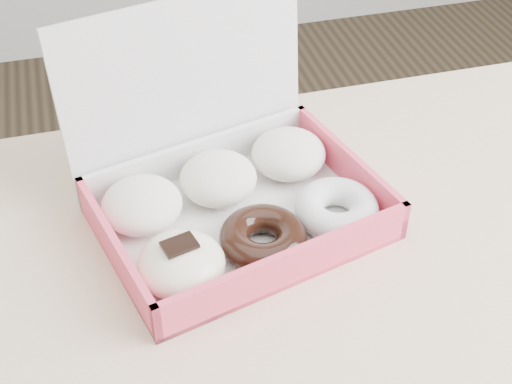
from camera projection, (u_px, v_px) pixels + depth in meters
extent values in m
cube|color=#CEAE87|center=(253.00, 346.00, 0.71)|extent=(1.20, 0.80, 0.04)
cylinder|color=#CEAE87|center=(489.00, 260.00, 1.32)|extent=(0.05, 0.05, 0.71)
cube|color=silver|center=(240.00, 223.00, 0.82)|extent=(0.35, 0.29, 0.01)
cube|color=#ED455F|center=(289.00, 269.00, 0.73)|extent=(0.30, 0.08, 0.05)
cube|color=silver|center=(198.00, 158.00, 0.87)|extent=(0.30, 0.08, 0.05)
cube|color=#ED455F|center=(116.00, 254.00, 0.75)|extent=(0.06, 0.22, 0.05)
cube|color=#ED455F|center=(348.00, 168.00, 0.86)|extent=(0.06, 0.22, 0.05)
cube|color=silver|center=(186.00, 89.00, 0.83)|extent=(0.30, 0.10, 0.22)
ellipsoid|color=white|center=(142.00, 205.00, 0.80)|extent=(0.11, 0.11, 0.05)
ellipsoid|color=white|center=(218.00, 178.00, 0.83)|extent=(0.11, 0.11, 0.05)
ellipsoid|color=white|center=(288.00, 154.00, 0.87)|extent=(0.11, 0.11, 0.05)
ellipsoid|color=#F0E5C2|center=(181.00, 264.00, 0.73)|extent=(0.11, 0.11, 0.05)
cube|color=black|center=(179.00, 245.00, 0.71)|extent=(0.04, 0.03, 0.00)
torus|color=black|center=(263.00, 238.00, 0.77)|extent=(0.12, 0.12, 0.03)
torus|color=white|center=(337.00, 209.00, 0.80)|extent=(0.12, 0.12, 0.03)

